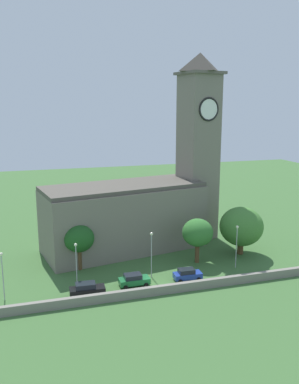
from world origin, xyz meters
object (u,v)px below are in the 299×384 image
(tree_riverside_east, at_px, (79,239))
(tree_riverside_west, at_px, (241,226))
(streetlamp_west_mid, at_px, (76,257))
(tree_churchyard, at_px, (198,233))
(church, at_px, (144,198))
(car_black, at_px, (87,289))
(car_blue, at_px, (187,274))
(streetlamp_west_end, at_px, (2,268))
(streetlamp_central, at_px, (151,248))
(car_green, at_px, (134,280))
(streetlamp_east_mid, at_px, (237,240))

(tree_riverside_east, distance_m, tree_riverside_west, 27.68)
(streetlamp_west_mid, height_order, tree_churchyard, tree_churchyard)
(church, height_order, car_black, church)
(car_blue, relative_size, tree_riverside_west, 0.51)
(streetlamp_west_end, distance_m, streetlamp_central, 20.86)
(streetlamp_west_end, xyz_separation_m, streetlamp_central, (20.81, 1.36, 0.20))
(tree_riverside_east, bearing_deg, church, 32.19)
(car_black, bearing_deg, streetlamp_west_end, 170.19)
(streetlamp_west_mid, distance_m, tree_riverside_east, 6.13)
(church, height_order, tree_churchyard, church)
(car_green, distance_m, tree_riverside_west, 22.46)
(streetlamp_east_mid, bearing_deg, car_blue, -166.93)
(streetlamp_west_end, relative_size, streetlamp_central, 0.95)
(car_green, distance_m, tree_churchyard, 14.00)
(car_blue, bearing_deg, streetlamp_central, 152.52)
(car_black, bearing_deg, streetlamp_central, 17.53)
(streetlamp_west_end, relative_size, streetlamp_west_mid, 1.03)
(streetlamp_west_end, relative_size, tree_riverside_east, 0.92)
(tree_churchyard, bearing_deg, streetlamp_east_mid, -37.88)
(streetlamp_central, bearing_deg, car_blue, -27.48)
(church, distance_m, streetlamp_east_mid, 18.71)
(car_black, distance_m, streetlamp_west_end, 11.40)
(car_green, distance_m, streetlamp_east_mid, 17.65)
(car_black, xyz_separation_m, streetlamp_west_end, (-10.67, 1.85, 3.57))
(streetlamp_west_mid, xyz_separation_m, tree_riverside_east, (1.17, 5.98, 0.72))
(streetlamp_central, bearing_deg, tree_riverside_east, 148.59)
(tree_riverside_west, relative_size, tree_churchyard, 1.13)
(car_black, relative_size, car_blue, 1.15)
(tree_churchyard, bearing_deg, tree_riverside_west, 9.41)
(church, xyz_separation_m, streetlamp_central, (-2.95, -14.15, -4.24))
(tree_churchyard, bearing_deg, car_green, -155.76)
(streetlamp_west_end, bearing_deg, streetlamp_east_mid, 1.63)
(church, relative_size, tree_churchyard, 4.69)
(tree_riverside_east, bearing_deg, streetlamp_west_end, -145.78)
(car_black, xyz_separation_m, tree_churchyard, (19.08, 6.71, 4.14))
(church, distance_m, car_green, 19.06)
(church, bearing_deg, car_green, -110.96)
(car_black, bearing_deg, tree_riverside_west, 16.33)
(car_black, relative_size, car_green, 1.11)
(car_blue, bearing_deg, tree_riverside_west, 29.95)
(streetlamp_west_end, height_order, tree_riverside_west, tree_riverside_west)
(church, distance_m, car_blue, 18.58)
(car_green, relative_size, tree_riverside_west, 0.53)
(streetlamp_central, relative_size, tree_churchyard, 0.95)
(church, bearing_deg, streetlamp_west_mid, -134.90)
(streetlamp_east_mid, bearing_deg, car_black, -173.29)
(streetlamp_east_mid, xyz_separation_m, tree_riverside_west, (3.81, 5.34, 0.27))
(streetlamp_west_mid, distance_m, streetlamp_central, 11.09)
(tree_riverside_west, xyz_separation_m, tree_churchyard, (-8.80, -1.46, 0.14))
(car_black, bearing_deg, church, 52.98)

